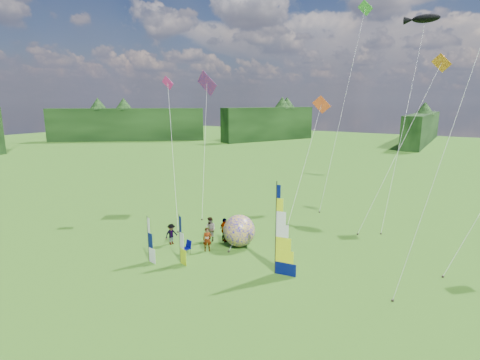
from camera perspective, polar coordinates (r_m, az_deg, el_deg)
The scene contains 18 objects.
ground at distance 21.43m, azimuth -3.54°, elevation -16.81°, with size 220.00×220.00×0.00m, color #486625.
treeline_ring at distance 19.82m, azimuth -3.69°, elevation -6.62°, with size 210.00×210.00×8.00m, color #28521C, non-canonical shape.
feather_banner_main at distance 22.54m, azimuth 5.48°, elevation -7.61°, with size 1.49×0.10×5.55m, color #040E4B, non-canonical shape.
side_banner_left at distance 24.56m, azimuth -9.16°, elevation -8.97°, with size 0.90×0.10×3.19m, color #D1E013, non-canonical shape.
side_banner_far at distance 25.23m, azimuth -13.81°, elevation -8.83°, with size 0.90×0.10×2.99m, color white, non-canonical shape.
bol_inflatable at distance 27.14m, azimuth -0.13°, elevation -7.73°, with size 2.31×2.31×2.31m, color #0A0097.
spectator_a at distance 26.49m, azimuth -5.01°, elevation -9.01°, with size 0.61×0.40×1.68m, color #66594C.
spectator_b at distance 28.23m, azimuth -4.54°, elevation -7.48°, with size 0.89×0.44×1.83m, color #66594C.
spectator_c at distance 28.02m, azimuth -10.41°, elevation -8.11°, with size 1.00×0.37×1.55m, color #66594C.
spectator_d at distance 27.99m, azimuth -2.38°, elevation -7.63°, with size 1.07×0.44×1.83m, color #66594C.
camp_chair at distance 26.24m, azimuth -8.22°, elevation -10.15°, with size 0.55×0.55×0.96m, color #010244, non-canonical shape.
kite_whale at distance 35.65m, azimuth 24.00°, elevation 9.95°, with size 3.35×14.31×19.34m, color black, non-canonical shape.
kite_rainbow_delta at distance 35.01m, azimuth -5.45°, elevation 6.57°, with size 7.44×9.63×14.06m, color #ED364D, non-canonical shape.
kite_parafoil at distance 21.92m, azimuth 30.01°, elevation 9.33°, with size 6.38×7.87×19.80m, color red, non-canonical shape.
small_kite_red at distance 34.14m, azimuth 10.02°, elevation 4.06°, with size 3.37×11.05×11.40m, color #DC491E, non-canonical shape.
small_kite_orange at distance 33.53m, azimuth 23.47°, elevation 6.06°, with size 6.56×11.68×14.83m, color orange, non-canonical shape.
small_kite_pink at distance 32.32m, azimuth -10.26°, elevation 4.98°, with size 6.87×6.75×12.94m, color #D82180, non-canonical shape.
small_kite_green at distance 39.04m, azimuth 15.54°, elevation 11.88°, with size 3.18×12.13×21.03m, color green, non-canonical shape.
Camera 1 is at (10.99, -15.23, 10.33)m, focal length 28.00 mm.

